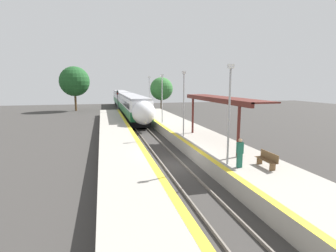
{
  "coord_description": "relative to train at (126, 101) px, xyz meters",
  "views": [
    {
      "loc": [
        -4.74,
        -17.33,
        5.79
      ],
      "look_at": [
        0.6,
        3.83,
        2.23
      ],
      "focal_mm": 28.0,
      "sensor_mm": 36.0,
      "label": 1
    }
  ],
  "objects": [
    {
      "name": "rail_right",
      "position": [
        0.72,
        -35.42,
        -2.19
      ],
      "size": [
        0.08,
        90.0,
        0.15
      ],
      "primitive_type": "cube",
      "color": "slate",
      "rests_on": "ground_plane"
    },
    {
      "name": "background_tree_right",
      "position": [
        8.31,
        4.95,
        2.34
      ],
      "size": [
        5.1,
        5.1,
        7.16
      ],
      "color": "brown",
      "rests_on": "ground_plane"
    },
    {
      "name": "lamppost_near",
      "position": [
        2.43,
        -38.92,
        2.07
      ],
      "size": [
        0.36,
        0.2,
        5.88
      ],
      "color": "#9E9EA3",
      "rests_on": "platform_right"
    },
    {
      "name": "railway_signal",
      "position": [
        -2.08,
        -6.88,
        0.54
      ],
      "size": [
        0.28,
        0.28,
        4.6
      ],
      "color": "#59595E",
      "rests_on": "ground_plane"
    },
    {
      "name": "lamppost_far",
      "position": [
        2.43,
        -21.4,
        2.07
      ],
      "size": [
        0.36,
        0.2,
        5.88
      ],
      "color": "#9E9EA3",
      "rests_on": "platform_right"
    },
    {
      "name": "platform_left",
      "position": [
        -3.4,
        -35.42,
        -1.77
      ],
      "size": [
        3.38,
        64.0,
        1.0
      ],
      "color": "#9E998E",
      "rests_on": "ground_plane"
    },
    {
      "name": "lamppost_farthest",
      "position": [
        2.43,
        -12.65,
        2.07
      ],
      "size": [
        0.36,
        0.2,
        5.88
      ],
      "color": "#9E9EA3",
      "rests_on": "platform_right"
    },
    {
      "name": "rail_left",
      "position": [
        -0.72,
        -35.42,
        -2.19
      ],
      "size": [
        0.08,
        90.0,
        0.15
      ],
      "primitive_type": "cube",
      "color": "slate",
      "rests_on": "ground_plane"
    },
    {
      "name": "ground_plane",
      "position": [
        0.0,
        -35.42,
        -2.26
      ],
      "size": [
        120.0,
        120.0,
        0.0
      ],
      "primitive_type": "plane",
      "color": "#383533"
    },
    {
      "name": "platform_bench",
      "position": [
        4.39,
        -40.01,
        -0.79
      ],
      "size": [
        0.44,
        1.65,
        0.89
      ],
      "color": "brown",
      "rests_on": "platform_right"
    },
    {
      "name": "person_waiting",
      "position": [
        2.81,
        -39.66,
        -0.38
      ],
      "size": [
        0.36,
        0.22,
        1.71
      ],
      "color": "#1E604C",
      "rests_on": "platform_right"
    },
    {
      "name": "platform_right",
      "position": [
        3.93,
        -35.42,
        -1.77
      ],
      "size": [
        4.43,
        64.0,
        1.0
      ],
      "color": "#9E998E",
      "rests_on": "ground_plane"
    },
    {
      "name": "train",
      "position": [
        0.0,
        0.0,
        0.0
      ],
      "size": [
        2.93,
        47.58,
        3.94
      ],
      "color": "black",
      "rests_on": "ground_plane"
    },
    {
      "name": "station_canopy",
      "position": [
        4.38,
        -33.23,
        2.2
      ],
      "size": [
        2.02,
        11.85,
        3.71
      ],
      "color": "#511E19",
      "rests_on": "platform_right"
    },
    {
      "name": "background_tree_left",
      "position": [
        -10.16,
        6.05,
        3.95
      ],
      "size": [
        6.21,
        6.21,
        9.33
      ],
      "color": "brown",
      "rests_on": "ground_plane"
    },
    {
      "name": "lamppost_mid",
      "position": [
        2.43,
        -30.16,
        2.07
      ],
      "size": [
        0.36,
        0.2,
        5.88
      ],
      "color": "#9E9EA3",
      "rests_on": "platform_right"
    }
  ]
}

